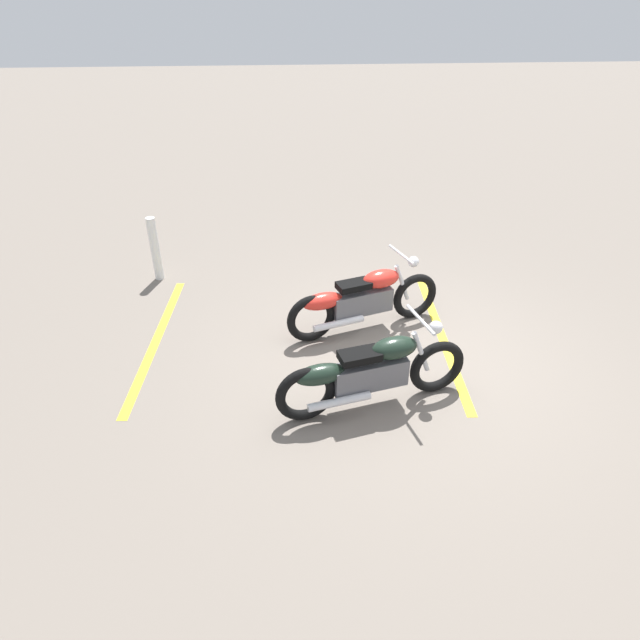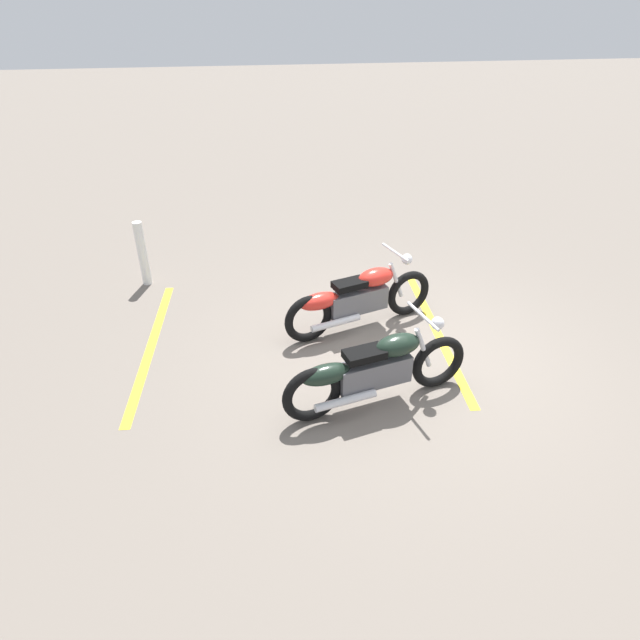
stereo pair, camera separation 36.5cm
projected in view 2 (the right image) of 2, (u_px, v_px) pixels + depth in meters
ground_plane at (409, 356)px, 6.96m from camera, size 60.00×60.00×0.00m
motorcycle_bright_foreground at (357, 298)px, 7.30m from camera, size 2.16×0.87×1.04m
motorcycle_dark_foreground at (374, 370)px, 5.95m from camera, size 2.19×0.79×1.04m
bollard_post at (142, 254)px, 8.39m from camera, size 0.14×0.14×1.03m
parking_stripe_near at (437, 333)px, 7.43m from camera, size 0.33×3.20×0.01m
parking_stripe_mid at (151, 345)px, 7.17m from camera, size 0.33×3.20×0.01m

